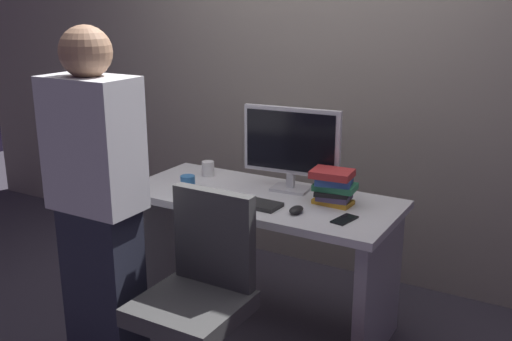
% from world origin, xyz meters
% --- Properties ---
extents(ground_plane, '(9.00, 9.00, 0.00)m').
position_xyz_m(ground_plane, '(0.00, 0.00, 0.00)').
color(ground_plane, '#3D3842').
extents(wall_back, '(6.40, 0.10, 3.00)m').
position_xyz_m(wall_back, '(0.00, 0.87, 1.50)').
color(wall_back, '#9E9384').
rests_on(wall_back, ground).
extents(desk, '(1.46, 0.64, 0.73)m').
position_xyz_m(desk, '(0.00, 0.00, 0.51)').
color(desk, white).
rests_on(desk, ground).
extents(office_chair, '(0.52, 0.52, 0.94)m').
position_xyz_m(office_chair, '(0.09, -0.71, 0.43)').
color(office_chair, black).
rests_on(office_chair, ground).
extents(person_at_desk, '(0.40, 0.24, 1.64)m').
position_xyz_m(person_at_desk, '(-0.37, -0.81, 0.84)').
color(person_at_desk, '#262838').
rests_on(person_at_desk, ground).
extents(monitor, '(0.54, 0.16, 0.46)m').
position_xyz_m(monitor, '(0.10, 0.16, 0.99)').
color(monitor, silver).
rests_on(monitor, desk).
extents(keyboard, '(0.43, 0.15, 0.02)m').
position_xyz_m(keyboard, '(-0.03, -0.15, 0.74)').
color(keyboard, '#262626').
rests_on(keyboard, desk).
extents(mouse, '(0.06, 0.10, 0.03)m').
position_xyz_m(mouse, '(0.28, -0.15, 0.75)').
color(mouse, black).
rests_on(mouse, desk).
extents(cup_near_keyboard, '(0.08, 0.08, 0.09)m').
position_xyz_m(cup_near_keyboard, '(-0.37, -0.14, 0.78)').
color(cup_near_keyboard, '#3372B2').
rests_on(cup_near_keyboard, desk).
extents(cup_by_monitor, '(0.07, 0.07, 0.09)m').
position_xyz_m(cup_by_monitor, '(-0.45, 0.16, 0.78)').
color(cup_by_monitor, white).
rests_on(cup_by_monitor, desk).
extents(book_stack, '(0.23, 0.18, 0.18)m').
position_xyz_m(book_stack, '(0.38, 0.07, 0.83)').
color(book_stack, gold).
rests_on(book_stack, desk).
extents(cell_phone, '(0.10, 0.15, 0.01)m').
position_xyz_m(cell_phone, '(0.52, -0.12, 0.74)').
color(cell_phone, black).
rests_on(cell_phone, desk).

